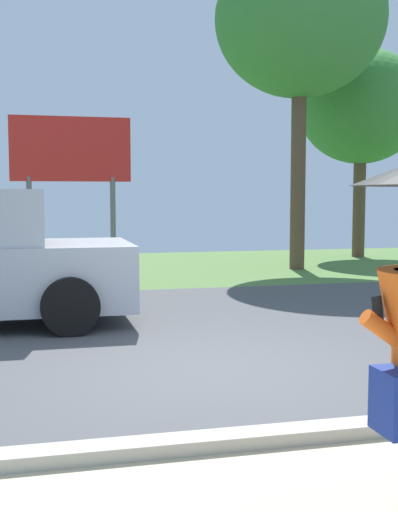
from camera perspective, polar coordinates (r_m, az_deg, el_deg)
The scene contains 4 objects.
ground_plane at distance 9.74m, azimuth -2.93°, elevation -5.72°, with size 40.00×22.00×0.20m.
roadside_billboard at distance 14.87m, azimuth -10.93°, elevation 8.02°, with size 2.60×0.12×3.50m.
tree_left_far at distance 16.91m, azimuth 8.67°, elevation 19.36°, with size 4.07×4.07×7.83m.
tree_right_mid at distance 20.16m, azimuth 13.74°, elevation 12.25°, with size 3.59×3.59×5.97m.
Camera 1 is at (-1.78, -6.45, 1.81)m, focal length 46.65 mm.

